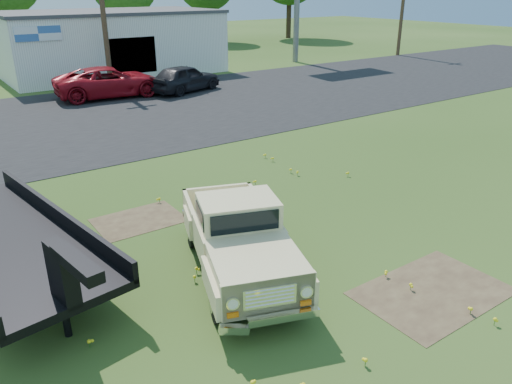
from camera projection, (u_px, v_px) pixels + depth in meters
ground at (281, 253)px, 11.45m from camera, size 140.00×140.00×0.00m
asphalt_lot at (81, 120)px, 22.79m from camera, size 90.00×14.00×0.02m
dirt_patch_a at (432, 292)px, 9.97m from camera, size 3.00×2.00×0.01m
dirt_patch_b at (139, 220)px, 13.03m from camera, size 2.20×1.60×0.01m
commercial_building at (110, 42)px, 34.24m from camera, size 14.20×8.20×4.15m
utility_pole_mid at (102, 6)px, 28.44m from camera, size 1.60×0.30×9.00m
vintage_pickup_truck at (238, 237)px, 10.31m from camera, size 3.37×5.16×1.74m
flatbed_trailer at (4, 235)px, 10.17m from camera, size 3.39×7.36×1.93m
red_pickup at (110, 82)px, 27.17m from camera, size 6.04×3.18×1.62m
dark_sedan at (185, 78)px, 28.51m from camera, size 4.86×3.14×1.54m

